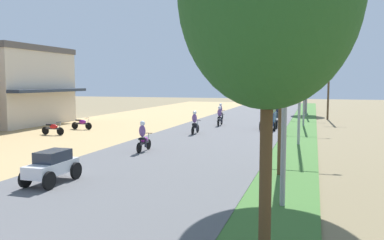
{
  "coord_description": "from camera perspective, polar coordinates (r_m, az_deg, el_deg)",
  "views": [
    {
      "loc": [
        6.64,
        -3.62,
        3.78
      ],
      "look_at": [
        -0.72,
        20.31,
        1.4
      ],
      "focal_mm": 37.26,
      "sensor_mm": 36.0,
      "label": 1
    }
  ],
  "objects": [
    {
      "name": "car_hatchback_charcoal",
      "position": [
        39.28,
        11.86,
        0.89
      ],
      "size": [
        1.04,
        2.0,
        1.23
      ],
      "color": "#282D33",
      "rests_on": "road_strip"
    },
    {
      "name": "motorbike_ahead_second",
      "position": [
        28.67,
        0.43,
        -0.42
      ],
      "size": [
        0.54,
        1.8,
        1.66
      ],
      "color": "black",
      "rests_on": "road_strip"
    },
    {
      "name": "car_van_blue",
      "position": [
        31.78,
        10.94,
        0.36
      ],
      "size": [
        1.19,
        2.41,
        1.67
      ],
      "color": "navy",
      "rests_on": "road_strip"
    },
    {
      "name": "streetlamp_far",
      "position": [
        35.33,
        15.84,
        6.91
      ],
      "size": [
        3.16,
        0.2,
        8.31
      ],
      "color": "gray",
      "rests_on": "median_strip"
    },
    {
      "name": "motorbike_foreground_rider",
      "position": [
        21.46,
        -6.97,
        -2.44
      ],
      "size": [
        0.54,
        1.8,
        1.66
      ],
      "color": "black",
      "rests_on": "road_strip"
    },
    {
      "name": "utility_pole_near",
      "position": [
        42.66,
        18.99,
        5.94
      ],
      "size": [
        1.8,
        0.2,
        8.37
      ],
      "color": "brown",
      "rests_on": "ground"
    },
    {
      "name": "parked_motorbike_third",
      "position": [
        29.82,
        -19.27,
        -1.08
      ],
      "size": [
        1.8,
        0.54,
        0.94
      ],
      "color": "black",
      "rests_on": "dirt_shoulder"
    },
    {
      "name": "parked_motorbike_fourth",
      "position": [
        32.64,
        -15.48,
        -0.44
      ],
      "size": [
        1.8,
        0.54,
        0.94
      ],
      "color": "black",
      "rests_on": "dirt_shoulder"
    },
    {
      "name": "streetlamp_mid",
      "position": [
        24.5,
        15.25,
        7.85
      ],
      "size": [
        3.16,
        0.2,
        8.46
      ],
      "color": "gray",
      "rests_on": "median_strip"
    },
    {
      "name": "streetlamp_farthest",
      "position": [
        45.64,
        16.13,
        6.24
      ],
      "size": [
        3.16,
        0.2,
        7.88
      ],
      "color": "gray",
      "rests_on": "median_strip"
    },
    {
      "name": "streetlamp_near",
      "position": [
        12.1,
        13.24,
        9.23
      ],
      "size": [
        3.16,
        0.2,
        7.9
      ],
      "color": "gray",
      "rests_on": "median_strip"
    },
    {
      "name": "motorbike_ahead_third",
      "position": [
        34.16,
        4.0,
        0.51
      ],
      "size": [
        0.54,
        1.8,
        1.66
      ],
      "color": "black",
      "rests_on": "road_strip"
    },
    {
      "name": "motorbike_ahead_fourth",
      "position": [
        39.13,
        4.14,
        1.13
      ],
      "size": [
        0.54,
        1.8,
        1.66
      ],
      "color": "black",
      "rests_on": "road_strip"
    },
    {
      "name": "shophouse_mid",
      "position": [
        39.44,
        -25.43,
        4.44
      ],
      "size": [
        10.18,
        9.27,
        6.9
      ],
      "color": "beige",
      "rests_on": "ground"
    },
    {
      "name": "median_tree_third",
      "position": [
        51.79,
        16.13,
        9.87
      ],
      "size": [
        3.58,
        3.58,
        9.91
      ],
      "color": "#4C351E",
      "rests_on": "median_strip"
    },
    {
      "name": "car_sedan_white",
      "position": [
        15.57,
        -19.4,
        -6.12
      ],
      "size": [
        1.1,
        2.26,
        1.19
      ],
      "color": "silver",
      "rests_on": "road_strip"
    }
  ]
}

